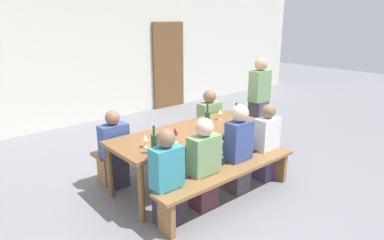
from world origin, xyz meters
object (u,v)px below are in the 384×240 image
(seated_guest_near_1, at_px, (204,166))
(standing_host, at_px, (258,106))
(wine_glass_2, at_px, (145,138))
(wine_bottle_2, at_px, (154,144))
(bench_near, at_px, (231,176))
(bench_far, at_px, (161,143))
(wine_glass_1, at_px, (164,138))
(seated_guest_near_3, at_px, (266,144))
(wine_bottle_1, at_px, (236,118))
(tasting_table, at_px, (192,136))
(wooden_door, at_px, (169,66))
(seated_guest_far_0, at_px, (115,152))
(wine_glass_0, at_px, (175,132))
(seated_guest_near_0, at_px, (167,180))
(seated_guest_near_2, at_px, (239,150))
(wine_bottle_0, at_px, (207,120))
(seated_guest_far_1, at_px, (209,124))
(wine_glass_3, at_px, (220,111))

(seated_guest_near_1, relative_size, standing_host, 0.70)
(wine_glass_2, bearing_deg, wine_bottle_2, -98.02)
(bench_near, height_order, bench_far, same)
(wine_glass_1, bearing_deg, seated_guest_near_3, -11.41)
(wine_bottle_1, bearing_deg, tasting_table, 158.17)
(wine_bottle_1, bearing_deg, wine_glass_2, 174.21)
(bench_near, height_order, wine_glass_2, wine_glass_2)
(wooden_door, distance_m, wine_bottle_1, 4.15)
(seated_guest_near_1, distance_m, seated_guest_far_0, 1.27)
(wine_glass_0, relative_size, seated_guest_far_0, 0.17)
(seated_guest_near_0, relative_size, seated_guest_far_0, 1.04)
(wooden_door, distance_m, standing_host, 3.44)
(wine_bottle_2, bearing_deg, seated_guest_near_2, -12.44)
(wine_bottle_0, bearing_deg, seated_guest_far_0, 147.17)
(tasting_table, distance_m, seated_guest_near_1, 0.67)
(tasting_table, xyz_separation_m, seated_guest_far_1, (0.86, 0.58, -0.15))
(wine_glass_1, distance_m, wine_glass_3, 1.35)
(wooden_door, distance_m, seated_guest_near_1, 4.89)
(bench_far, xyz_separation_m, wine_glass_3, (0.64, -0.61, 0.52))
(wine_bottle_1, bearing_deg, wine_bottle_0, 160.40)
(wine_bottle_1, relative_size, seated_guest_far_1, 0.30)
(bench_near, distance_m, wine_bottle_1, 0.92)
(wine_glass_0, distance_m, seated_guest_far_0, 0.96)
(seated_guest_near_3, bearing_deg, wooden_door, -18.69)
(seated_guest_near_0, height_order, seated_guest_far_0, seated_guest_near_0)
(bench_far, xyz_separation_m, wine_glass_0, (-0.43, -0.92, 0.52))
(bench_near, relative_size, standing_host, 1.35)
(bench_far, height_order, wine_bottle_1, wine_bottle_1)
(standing_host, bearing_deg, tasting_table, 6.57)
(tasting_table, bearing_deg, bench_far, 90.00)
(wine_glass_3, relative_size, seated_guest_far_0, 0.16)
(wine_glass_0, relative_size, standing_host, 0.11)
(bench_near, bearing_deg, wine_glass_3, 52.76)
(wine_bottle_1, height_order, seated_guest_near_2, seated_guest_near_2)
(bench_far, height_order, wine_glass_2, wine_glass_2)
(bench_far, distance_m, wine_bottle_0, 0.99)
(tasting_table, height_order, seated_guest_near_2, seated_guest_near_2)
(wine_bottle_1, relative_size, seated_guest_near_2, 0.28)
(seated_guest_near_1, xyz_separation_m, seated_guest_near_2, (0.59, 0.00, 0.04))
(wine_bottle_2, bearing_deg, bench_near, -25.61)
(wine_glass_1, bearing_deg, standing_host, 11.39)
(wine_glass_1, relative_size, seated_guest_near_1, 0.16)
(tasting_table, distance_m, bench_near, 0.79)
(wine_bottle_1, height_order, seated_guest_far_1, seated_guest_far_1)
(seated_guest_far_0, bearing_deg, tasting_table, 55.84)
(wine_bottle_0, relative_size, wine_bottle_2, 1.09)
(wine_glass_2, bearing_deg, wine_bottle_1, -5.79)
(standing_host, bearing_deg, seated_guest_far_1, -27.31)
(wine_glass_2, relative_size, seated_guest_far_1, 0.14)
(bench_far, bearing_deg, wine_glass_1, -123.22)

